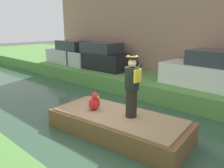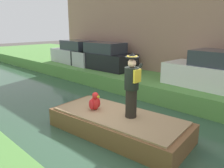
# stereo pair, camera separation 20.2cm
# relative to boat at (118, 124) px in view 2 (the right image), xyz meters

# --- Properties ---
(ground_plane) EXTENTS (80.00, 80.00, 0.00)m
(ground_plane) POSITION_rel_boat_xyz_m (0.00, 0.22, -0.40)
(ground_plane) COLOR #4C4742
(canal_water) EXTENTS (5.80, 48.00, 0.10)m
(canal_water) POSITION_rel_boat_xyz_m (0.00, 0.22, -0.35)
(canal_water) COLOR #33513D
(canal_water) RESTS_ON ground
(grass_bank_far) EXTENTS (9.38, 48.00, 0.83)m
(grass_bank_far) POSITION_rel_boat_xyz_m (7.59, 0.22, 0.01)
(grass_bank_far) COLOR #568E42
(grass_bank_far) RESTS_ON ground
(boat) EXTENTS (2.20, 4.36, 0.61)m
(boat) POSITION_rel_boat_xyz_m (0.00, 0.00, 0.00)
(boat) COLOR brown
(boat) RESTS_ON canal_water
(person_pirate) EXTENTS (0.61, 0.42, 1.85)m
(person_pirate) POSITION_rel_boat_xyz_m (0.14, -0.39, 1.23)
(person_pirate) COLOR black
(person_pirate) RESTS_ON boat
(parrot_plush) EXTENTS (0.36, 0.35, 0.57)m
(parrot_plush) POSITION_rel_boat_xyz_m (-0.21, 0.78, 0.55)
(parrot_plush) COLOR red
(parrot_plush) RESTS_ON boat
(parked_car_white) EXTENTS (1.93, 4.09, 1.50)m
(parked_car_white) POSITION_rel_boat_xyz_m (4.51, -1.17, 1.05)
(parked_car_white) COLOR white
(parked_car_white) RESTS_ON grass_bank_far
(parked_car_dark) EXTENTS (1.80, 4.04, 1.50)m
(parked_car_dark) POSITION_rel_boat_xyz_m (4.51, 5.28, 1.05)
(parked_car_dark) COLOR black
(parked_car_dark) RESTS_ON grass_bank_far
(parked_car_silver) EXTENTS (1.96, 4.10, 1.50)m
(parked_car_silver) POSITION_rel_boat_xyz_m (4.51, 7.82, 1.05)
(parked_car_silver) COLOR #B7B7BC
(parked_car_silver) RESTS_ON grass_bank_far
(building_row) EXTENTS (5.84, 15.04, 6.75)m
(building_row) POSITION_rel_boat_xyz_m (8.59, 2.68, 3.80)
(building_row) COLOR #9E7560
(building_row) RESTS_ON grass_bank_far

